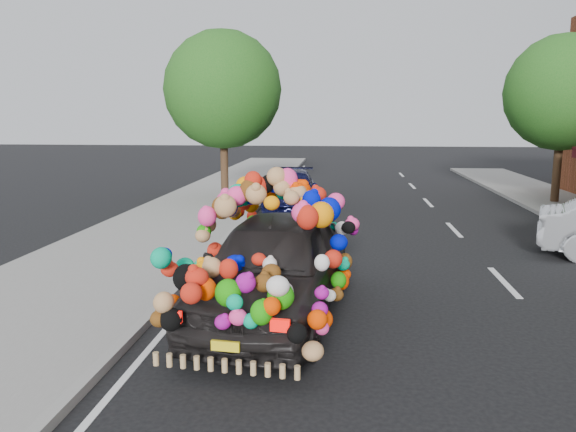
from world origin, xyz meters
name	(u,v)px	position (x,y,z in m)	size (l,w,h in m)	color
ground	(314,277)	(0.00, 0.00, 0.00)	(100.00, 100.00, 0.00)	black
sidewalk	(102,268)	(-4.30, 0.00, 0.06)	(4.00, 60.00, 0.12)	gray
kerb	(196,270)	(-2.35, 0.00, 0.07)	(0.15, 60.00, 0.13)	gray
lane_markings	(504,282)	(3.60, 0.00, 0.01)	(6.00, 50.00, 0.01)	silver
tree_near_sidewalk	(223,90)	(-3.80, 9.50, 4.02)	(4.20, 4.20, 6.13)	#332114
tree_far_b	(563,93)	(8.00, 10.00, 3.89)	(4.00, 4.00, 5.90)	#332114
plush_art_car	(274,243)	(-0.49, -2.22, 1.16)	(2.80, 5.13, 2.25)	black
navy_sedan	(291,190)	(-1.25, 8.28, 0.63)	(1.78, 4.37, 1.27)	black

